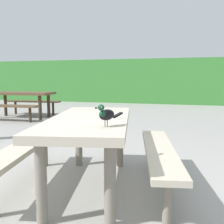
% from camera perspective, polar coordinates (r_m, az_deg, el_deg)
% --- Properties ---
extents(ground_plane, '(60.00, 60.00, 0.00)m').
position_cam_1_polar(ground_plane, '(2.66, -8.58, -17.85)').
color(ground_plane, gray).
extents(hedge_wall, '(28.00, 1.64, 1.99)m').
position_cam_1_polar(hedge_wall, '(12.52, 11.59, 6.54)').
color(hedge_wall, '#387A33').
rests_on(hedge_wall, ground).
extents(picnic_table_foreground, '(1.99, 2.01, 0.74)m').
position_cam_1_polar(picnic_table_foreground, '(2.69, -4.77, -5.02)').
color(picnic_table_foreground, '#B2A893').
rests_on(picnic_table_foreground, ground).
extents(bird_grackle, '(0.17, 0.26, 0.18)m').
position_cam_1_polar(bird_grackle, '(2.11, -1.35, -0.44)').
color(bird_grackle, black).
rests_on(bird_grackle, picnic_table_foreground).
extents(picnic_table_mid_left, '(1.85, 1.81, 0.74)m').
position_cam_1_polar(picnic_table_mid_left, '(7.97, -18.98, 2.79)').
color(picnic_table_mid_left, brown).
rests_on(picnic_table_mid_left, ground).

